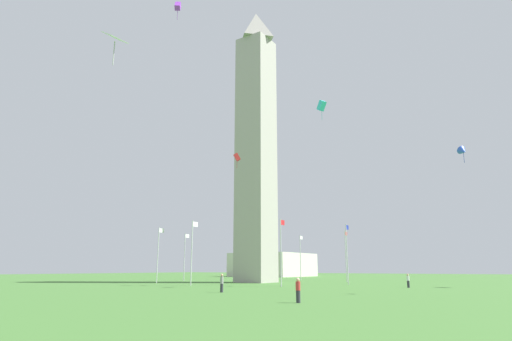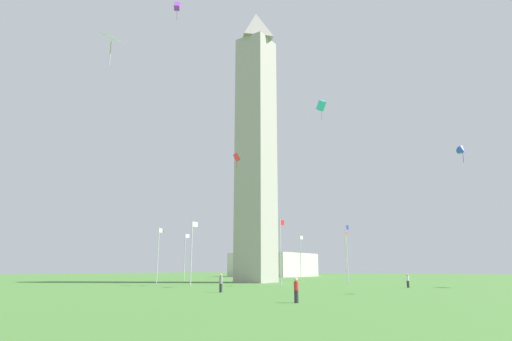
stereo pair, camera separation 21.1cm
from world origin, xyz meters
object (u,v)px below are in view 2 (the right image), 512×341
object	(u,v)px
flagpole_ne	(240,256)
person_gray_shirt	(221,283)
kite_red_box	(237,157)
kite_cyan_box	(321,106)
flagpole_s	(192,250)
person_red_shirt	(296,290)
flagpole_sw	(281,249)
kite_white_diamond	(111,39)
flagpole_se	(158,252)
flagpole_w	(347,251)
person_white_shirt	(408,281)
obelisk_monument	(256,138)
flagpole_nw	(346,254)
distant_building	(274,265)
flagpole_e	(185,255)
kite_blue_delta	(462,151)
flagpole_n	(301,255)
kite_purple_box	(177,6)

from	to	relation	value
flagpole_ne	person_gray_shirt	size ratio (longest dim) A/B	4.95
kite_red_box	kite_cyan_box	xyz separation A→B (m)	(1.00, -12.62, 5.27)
flagpole_s	person_red_shirt	bearing A→B (deg)	-124.90
flagpole_sw	person_gray_shirt	bearing A→B (deg)	-172.43
kite_red_box	kite_white_diamond	size ratio (longest dim) A/B	1.44
flagpole_se	flagpole_w	bearing A→B (deg)	-67.50
person_white_shirt	kite_white_diamond	size ratio (longest dim) A/B	1.07
obelisk_monument	person_red_shirt	distance (m)	47.62
person_gray_shirt	kite_white_diamond	xyz separation A→B (m)	(-22.99, -11.79, 10.96)
obelisk_monument	flagpole_nw	distance (m)	25.07
flagpole_sw	distant_building	world-z (taller)	flagpole_sw
person_white_shirt	person_gray_shirt	bearing A→B (deg)	87.94
flagpole_nw	person_red_shirt	xyz separation A→B (m)	(-44.15, -13.99, -3.86)
flagpole_s	flagpole_e	bearing A→B (deg)	45.00
flagpole_s	flagpole_ne	bearing A→B (deg)	22.50
flagpole_ne	flagpole_s	bearing A→B (deg)	-157.50
kite_red_box	kite_white_diamond	bearing A→B (deg)	-151.40
flagpole_se	kite_blue_delta	size ratio (longest dim) A/B	5.14
flagpole_n	kite_purple_box	bearing A→B (deg)	-172.08
flagpole_s	kite_purple_box	size ratio (longest dim) A/B	3.43
flagpole_se	kite_white_diamond	xyz separation A→B (m)	(-37.82, -35.87, 7.16)
flagpole_e	flagpole_se	xyz separation A→B (m)	(-11.05, -4.58, 0.00)
flagpole_n	flagpole_nw	world-z (taller)	same
flagpole_s	person_gray_shirt	distance (m)	17.01
flagpole_ne	kite_cyan_box	distance (m)	40.68
flagpole_se	kite_red_box	xyz separation A→B (m)	(-1.47, -16.05, 12.73)
flagpole_e	flagpole_w	size ratio (longest dim) A/B	1.00
flagpole_ne	distant_building	world-z (taller)	flagpole_ne
flagpole_sw	person_white_shirt	distance (m)	15.72
obelisk_monument	flagpole_ne	distance (m)	25.07
flagpole_w	person_gray_shirt	world-z (taller)	flagpole_w
person_red_shirt	flagpole_w	bearing A→B (deg)	-26.45
kite_purple_box	flagpole_s	bearing A→B (deg)	28.87
flagpole_s	distant_building	world-z (taller)	flagpole_s
obelisk_monument	flagpole_s	distance (m)	25.00
flagpole_n	person_gray_shirt	size ratio (longest dim) A/B	4.95
flagpole_e	kite_blue_delta	distance (m)	52.89
obelisk_monument	person_white_shirt	xyz separation A→B (m)	(-5.66, -25.33, -23.43)
flagpole_w	person_white_shirt	xyz separation A→B (m)	(-5.72, -9.69, -3.86)
person_gray_shirt	distant_building	size ratio (longest dim) A/B	0.08
kite_cyan_box	distant_building	distance (m)	73.64
distant_building	flagpole_s	bearing A→B (deg)	-158.47
flagpole_n	kite_purple_box	world-z (taller)	kite_purple_box
flagpole_s	distant_building	distance (m)	66.10
flagpole_e	distant_building	world-z (taller)	flagpole_e
kite_red_box	flagpole_ne	bearing A→B (deg)	34.25
kite_white_diamond	kite_blue_delta	bearing A→B (deg)	-15.74
kite_cyan_box	kite_red_box	bearing A→B (deg)	94.54
obelisk_monument	kite_white_diamond	xyz separation A→B (m)	(-48.82, -24.82, -12.41)
flagpole_se	kite_cyan_box	xyz separation A→B (m)	(-0.46, -28.67, 17.99)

